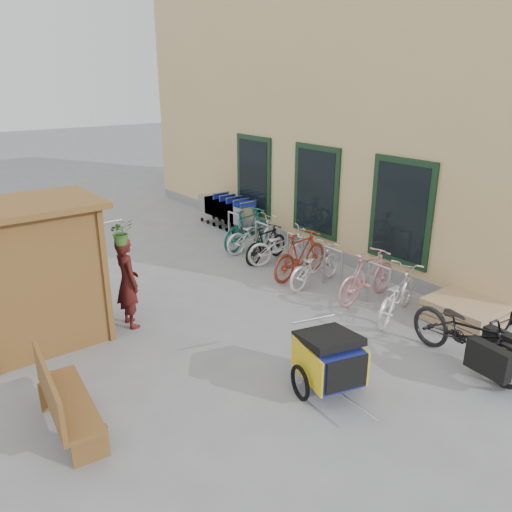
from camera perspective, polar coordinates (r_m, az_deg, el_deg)
ground at (r=8.54m, az=3.49°, el=-9.76°), size 80.00×80.00×0.00m
building at (r=15.23m, az=11.64°, el=16.72°), size 6.07×13.00×7.00m
kiosk at (r=8.63m, az=-24.59°, el=0.03°), size 2.49×1.65×2.40m
bike_rack at (r=11.37m, az=4.46°, el=0.79°), size 0.05×5.35×0.86m
pallet_stack at (r=9.79m, az=22.62°, el=-5.92°), size 1.00×1.20×0.40m
bench at (r=6.72m, az=-21.28°, el=-15.06°), size 0.63×1.62×1.00m
shopping_carts at (r=14.65m, az=-3.44°, el=5.46°), size 0.56×2.24×1.01m
child_trailer at (r=7.14m, az=8.37°, el=-11.43°), size 1.05×1.65×0.95m
cargo_bike at (r=8.29m, az=23.21°, el=-8.27°), size 0.95×2.11×1.07m
person_kiosk at (r=9.00m, az=-14.46°, el=-2.93°), size 0.42×0.62×1.65m
bike_0 at (r=9.51m, az=15.78°, el=-4.17°), size 1.87×1.15×0.93m
bike_1 at (r=10.06m, az=12.62°, el=-2.22°), size 1.74×0.58×1.03m
bike_2 at (r=10.67m, az=6.76°, el=-1.07°), size 1.71×0.80×0.86m
bike_3 at (r=11.00m, az=5.09°, el=0.13°), size 1.78×0.74×1.04m
bike_4 at (r=11.79m, az=2.99°, el=1.17°), size 1.80×1.11×0.89m
bike_5 at (r=11.95m, az=1.16°, el=1.43°), size 1.52×0.70×0.88m
bike_6 at (r=12.67m, az=-0.20°, el=2.55°), size 1.73×0.64×0.90m
bike_7 at (r=12.85m, az=-0.96°, el=3.13°), size 1.81×0.82×1.05m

